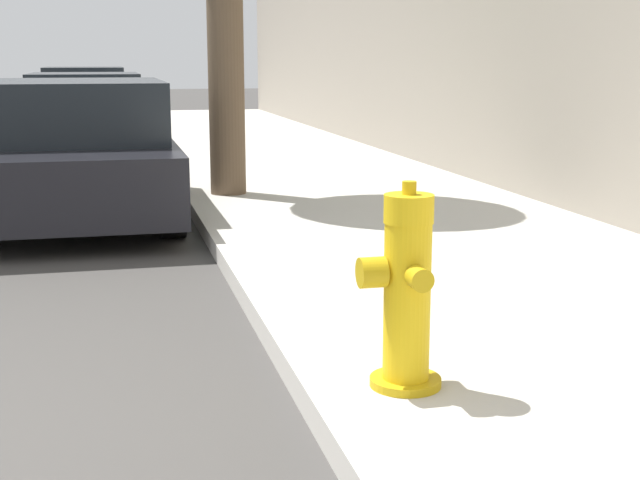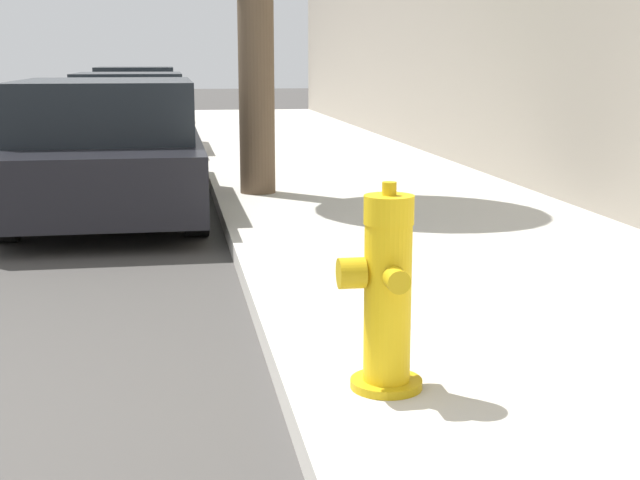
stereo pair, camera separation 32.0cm
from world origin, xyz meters
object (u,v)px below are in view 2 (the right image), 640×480
Objects in this scene: fire_hydrant at (386,295)px; parked_car_near at (109,148)px; parked_car_mid at (131,115)px; parked_car_far at (136,96)px.

parked_car_near is (-1.41, 5.27, 0.09)m from fire_hydrant.
parked_car_near reaches higher than parked_car_mid.
parked_car_far reaches higher than parked_car_mid.
parked_car_mid is at bearing -88.93° from parked_car_far.
parked_car_near is at bearing 104.94° from fire_hydrant.
fire_hydrant is 10.60m from parked_car_mid.
parked_car_mid is (-0.00, 5.24, -0.01)m from parked_car_near.
parked_car_mid reaches higher than fire_hydrant.
parked_car_mid is 0.86× the size of parked_car_far.
parked_car_far is (-1.53, 17.04, 0.09)m from fire_hydrant.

